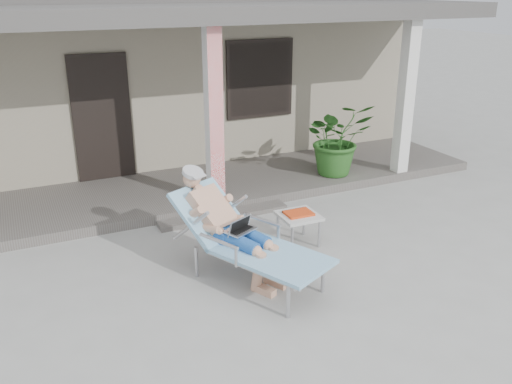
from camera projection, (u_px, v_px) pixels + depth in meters
name	position (u px, v px, depth m)	size (l,w,h in m)	color
ground	(280.00, 273.00, 6.57)	(60.00, 60.00, 0.00)	#9E9E99
house	(141.00, 66.00, 11.48)	(10.40, 5.40, 3.30)	gray
porch_deck	(198.00, 188.00, 9.09)	(10.00, 2.00, 0.15)	#605B56
porch_overhang	(193.00, 19.00, 8.07)	(10.00, 2.30, 2.85)	silver
porch_step	(224.00, 215.00, 8.13)	(2.00, 0.30, 0.07)	#605B56
lounger	(237.00, 213.00, 6.23)	(1.52, 2.08, 1.32)	#B7B7BC
side_table	(299.00, 217.00, 7.18)	(0.52, 0.52, 0.46)	beige
potted_palm	(337.00, 138.00, 9.36)	(1.15, 1.00, 1.28)	#26591E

